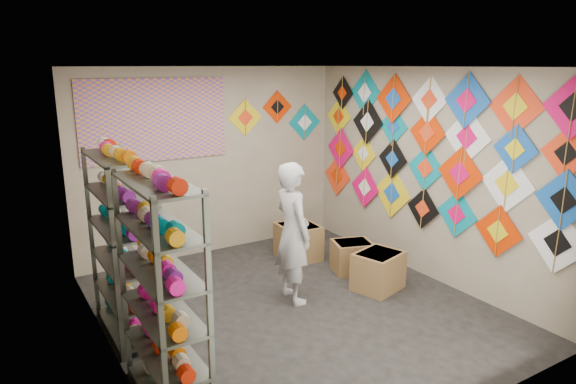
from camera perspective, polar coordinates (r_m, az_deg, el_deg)
ground at (r=6.06m, az=0.70°, el=-12.74°), size 4.50×4.50×0.00m
room_walls at (r=5.52m, az=0.75°, el=2.70°), size 4.50×4.50×4.50m
shelf_rack_front at (r=4.27m, az=-13.78°, el=-11.01°), size 0.40×1.10×1.90m
shelf_rack_back at (r=5.44m, az=-18.08°, el=-5.77°), size 0.40×1.10×1.90m
string_spools at (r=4.81m, az=-16.28°, el=-7.03°), size 0.12×2.36×0.12m
kite_wall_display at (r=6.76m, az=15.22°, el=4.30°), size 0.06×4.35×2.06m
back_wall_kites at (r=7.94m, az=-1.16°, el=8.40°), size 1.62×0.02×0.81m
poster at (r=7.15m, az=-14.53°, el=7.74°), size 2.00×0.01×1.10m
shopkeeper at (r=5.95m, az=0.52°, el=-4.55°), size 0.65×0.46×1.66m
carton_a at (r=6.53m, az=9.99°, el=-8.62°), size 0.68×0.61×0.47m
carton_b at (r=7.02m, az=7.15°, el=-7.13°), size 0.61×0.55×0.42m
carton_c at (r=7.40m, az=1.16°, el=-5.54°), size 0.56×0.60×0.50m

